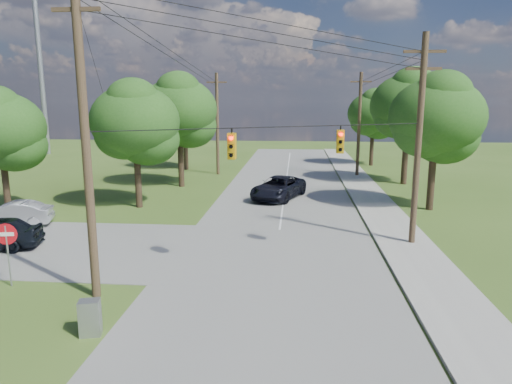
# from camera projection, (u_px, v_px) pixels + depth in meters

# --- Properties ---
(ground) EXTENTS (140.00, 140.00, 0.00)m
(ground) POSITION_uv_depth(u_px,v_px,m) (214.00, 305.00, 16.55)
(ground) COLOR #3A551C
(ground) RESTS_ON ground
(main_road) EXTENTS (10.00, 100.00, 0.03)m
(main_road) POSITION_uv_depth(u_px,v_px,m) (276.00, 260.00, 21.26)
(main_road) COLOR gray
(main_road) RESTS_ON ground
(sidewalk_east) EXTENTS (2.60, 100.00, 0.12)m
(sidewalk_east) POSITION_uv_depth(u_px,v_px,m) (423.00, 263.00, 20.67)
(sidewalk_east) COLOR #A8A69D
(sidewalk_east) RESTS_ON ground
(pole_sw) EXTENTS (2.00, 0.32, 12.00)m
(pole_sw) POSITION_uv_depth(u_px,v_px,m) (85.00, 131.00, 16.12)
(pole_sw) COLOR brown
(pole_sw) RESTS_ON ground
(pole_ne) EXTENTS (2.00, 0.32, 10.50)m
(pole_ne) POSITION_uv_depth(u_px,v_px,m) (419.00, 138.00, 22.53)
(pole_ne) COLOR brown
(pole_ne) RESTS_ON ground
(pole_north_e) EXTENTS (2.00, 0.32, 10.00)m
(pole_north_e) POSITION_uv_depth(u_px,v_px,m) (359.00, 124.00, 44.08)
(pole_north_e) COLOR brown
(pole_north_e) RESTS_ON ground
(pole_north_w) EXTENTS (2.00, 0.32, 10.00)m
(pole_north_w) POSITION_uv_depth(u_px,v_px,m) (217.00, 123.00, 45.29)
(pole_north_w) COLOR brown
(pole_north_w) RESTS_ON ground
(power_lines) EXTENTS (13.93, 29.62, 4.93)m
(power_lines) POSITION_uv_depth(u_px,v_px,m) (273.00, 67.00, 25.91)
(power_lines) COLOR black
(power_lines) RESTS_ON ground
(traffic_signals) EXTENTS (4.91, 3.27, 1.05)m
(traffic_signals) POSITION_uv_depth(u_px,v_px,m) (289.00, 143.00, 19.58)
(traffic_signals) COLOR #D79F0C
(traffic_signals) RESTS_ON ground
(tree_w_near) EXTENTS (6.00, 6.00, 8.40)m
(tree_w_near) POSITION_uv_depth(u_px,v_px,m) (135.00, 122.00, 30.74)
(tree_w_near) COLOR #3D2A1E
(tree_w_near) RESTS_ON ground
(tree_w_mid) EXTENTS (6.40, 6.40, 9.22)m
(tree_w_mid) POSITION_uv_depth(u_px,v_px,m) (179.00, 110.00, 38.34)
(tree_w_mid) COLOR #3D2A1E
(tree_w_mid) RESTS_ON ground
(tree_w_far) EXTENTS (6.00, 6.00, 8.73)m
(tree_w_far) POSITION_uv_depth(u_px,v_px,m) (185.00, 111.00, 48.34)
(tree_w_far) COLOR #3D2A1E
(tree_w_far) RESTS_ON ground
(tree_e_near) EXTENTS (6.20, 6.20, 8.81)m
(tree_e_near) POSITION_uv_depth(u_px,v_px,m) (436.00, 117.00, 29.92)
(tree_e_near) COLOR #3D2A1E
(tree_e_near) RESTS_ON ground
(tree_e_mid) EXTENTS (6.60, 6.60, 9.64)m
(tree_e_mid) POSITION_uv_depth(u_px,v_px,m) (408.00, 106.00, 39.52)
(tree_e_mid) COLOR #3D2A1E
(tree_e_mid) RESTS_ON ground
(tree_e_far) EXTENTS (5.80, 5.80, 8.32)m
(tree_e_far) POSITION_uv_depth(u_px,v_px,m) (373.00, 113.00, 51.52)
(tree_e_far) COLOR #3D2A1E
(tree_e_far) RESTS_ON ground
(tree_cross_n) EXTENTS (5.60, 5.60, 7.91)m
(tree_cross_n) POSITION_uv_depth(u_px,v_px,m) (0.00, 128.00, 29.05)
(tree_cross_n) COLOR #3D2A1E
(tree_cross_n) RESTS_ON ground
(car_cross_silver) EXTENTS (4.70, 2.76, 1.46)m
(car_cross_silver) POSITION_uv_depth(u_px,v_px,m) (12.00, 214.00, 26.66)
(car_cross_silver) COLOR silver
(car_cross_silver) RESTS_ON cross_road
(car_main_north) EXTENTS (4.55, 6.50, 1.65)m
(car_main_north) POSITION_uv_depth(u_px,v_px,m) (279.00, 188.00, 34.47)
(car_main_north) COLOR black
(car_main_north) RESTS_ON main_road
(control_cabinet) EXTENTS (0.73, 0.60, 1.16)m
(control_cabinet) POSITION_uv_depth(u_px,v_px,m) (90.00, 318.00, 14.32)
(control_cabinet) COLOR gray
(control_cabinet) RESTS_ON ground
(do_not_enter_sign) EXTENTS (0.85, 0.20, 2.59)m
(do_not_enter_sign) POSITION_uv_depth(u_px,v_px,m) (7.00, 241.00, 17.88)
(do_not_enter_sign) COLOR gray
(do_not_enter_sign) RESTS_ON ground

